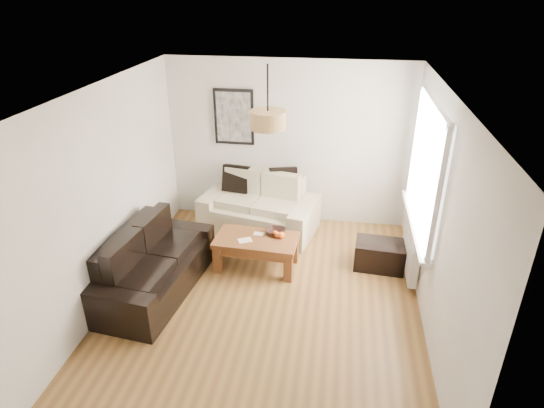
% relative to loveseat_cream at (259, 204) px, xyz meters
% --- Properties ---
extents(floor, '(4.50, 4.50, 0.00)m').
position_rel_loveseat_cream_xyz_m(floor, '(0.39, -1.78, -0.44)').
color(floor, brown).
rests_on(floor, ground).
extents(ceiling, '(3.80, 4.50, 0.00)m').
position_rel_loveseat_cream_xyz_m(ceiling, '(0.39, -1.78, 2.16)').
color(ceiling, white).
rests_on(ceiling, floor).
extents(wall_back, '(3.80, 0.04, 2.60)m').
position_rel_loveseat_cream_xyz_m(wall_back, '(0.39, 0.47, 0.86)').
color(wall_back, silver).
rests_on(wall_back, floor).
extents(wall_front, '(3.80, 0.04, 2.60)m').
position_rel_loveseat_cream_xyz_m(wall_front, '(0.39, -4.03, 0.86)').
color(wall_front, silver).
rests_on(wall_front, floor).
extents(wall_left, '(0.04, 4.50, 2.60)m').
position_rel_loveseat_cream_xyz_m(wall_left, '(-1.51, -1.78, 0.86)').
color(wall_left, silver).
rests_on(wall_left, floor).
extents(wall_right, '(0.04, 4.50, 2.60)m').
position_rel_loveseat_cream_xyz_m(wall_right, '(2.29, -1.78, 0.86)').
color(wall_right, silver).
rests_on(wall_right, floor).
extents(window_bay, '(0.14, 1.90, 1.60)m').
position_rel_loveseat_cream_xyz_m(window_bay, '(2.25, -0.98, 1.16)').
color(window_bay, white).
rests_on(window_bay, wall_right).
extents(radiator, '(0.10, 0.90, 0.52)m').
position_rel_loveseat_cream_xyz_m(radiator, '(2.21, -0.98, -0.06)').
color(radiator, white).
rests_on(radiator, wall_right).
extents(poster, '(0.62, 0.04, 0.87)m').
position_rel_loveseat_cream_xyz_m(poster, '(-0.46, 0.44, 1.26)').
color(poster, black).
rests_on(poster, wall_back).
extents(pendant_shade, '(0.40, 0.40, 0.20)m').
position_rel_loveseat_cream_xyz_m(pendant_shade, '(0.39, -1.48, 1.79)').
color(pendant_shade, tan).
rests_on(pendant_shade, ceiling).
extents(loveseat_cream, '(1.92, 1.31, 0.87)m').
position_rel_loveseat_cream_xyz_m(loveseat_cream, '(0.00, 0.00, 0.00)').
color(loveseat_cream, beige).
rests_on(loveseat_cream, floor).
extents(sofa_leather, '(1.12, 1.96, 0.81)m').
position_rel_loveseat_cream_xyz_m(sofa_leather, '(-1.04, -1.77, -0.03)').
color(sofa_leather, black).
rests_on(sofa_leather, floor).
extents(coffee_table, '(1.15, 0.67, 0.46)m').
position_rel_loveseat_cream_xyz_m(coffee_table, '(0.16, -1.06, -0.21)').
color(coffee_table, brown).
rests_on(coffee_table, floor).
extents(ottoman, '(0.70, 0.48, 0.38)m').
position_rel_loveseat_cream_xyz_m(ottoman, '(1.84, -0.81, -0.24)').
color(ottoman, black).
rests_on(ottoman, floor).
extents(cushion_left, '(0.44, 0.20, 0.43)m').
position_rel_loveseat_cream_xyz_m(cushion_left, '(-0.40, 0.21, 0.32)').
color(cushion_left, black).
rests_on(cushion_left, loveseat_cream).
extents(cushion_right, '(0.46, 0.25, 0.44)m').
position_rel_loveseat_cream_xyz_m(cushion_right, '(0.36, 0.21, 0.33)').
color(cushion_right, black).
rests_on(cushion_right, loveseat_cream).
extents(fruit_bowl, '(0.30, 0.30, 0.06)m').
position_rel_loveseat_cream_xyz_m(fruit_bowl, '(0.40, -0.90, 0.05)').
color(fruit_bowl, black).
rests_on(fruit_bowl, coffee_table).
extents(orange_a, '(0.09, 0.09, 0.08)m').
position_rel_loveseat_cream_xyz_m(orange_a, '(0.44, -1.00, 0.06)').
color(orange_a, '#FF5115').
rests_on(orange_a, fruit_bowl).
extents(orange_b, '(0.11, 0.11, 0.09)m').
position_rel_loveseat_cream_xyz_m(orange_b, '(0.49, -1.00, 0.06)').
color(orange_b, '#EC5D13').
rests_on(orange_b, fruit_bowl).
extents(orange_c, '(0.09, 0.09, 0.08)m').
position_rel_loveseat_cream_xyz_m(orange_c, '(0.41, -0.96, 0.06)').
color(orange_c, '#D95412').
rests_on(orange_c, fruit_bowl).
extents(papers, '(0.22, 0.20, 0.01)m').
position_rel_loveseat_cream_xyz_m(papers, '(0.02, -1.14, 0.02)').
color(papers, white).
rests_on(papers, coffee_table).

